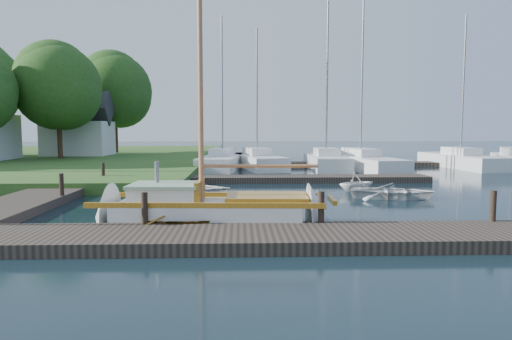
{
  "coord_description": "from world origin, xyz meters",
  "views": [
    {
      "loc": [
        -0.58,
        -16.49,
        2.7
      ],
      "look_at": [
        0.0,
        0.0,
        1.2
      ],
      "focal_mm": 32.0,
      "sensor_mm": 36.0,
      "label": 1
    }
  ],
  "objects_px": {
    "marina_boat_3": "(360,161)",
    "tree_3": "(58,86)",
    "mooring_post_5": "(103,171)",
    "marina_boat_5": "(460,159)",
    "sailboat": "(215,214)",
    "tender_d": "(357,180)",
    "marina_boat_0": "(223,160)",
    "mooring_post_2": "(321,207)",
    "mooring_post_1": "(145,208)",
    "mooring_post_3": "(493,206)",
    "mooring_post_4": "(62,184)",
    "tender_c": "(392,190)",
    "tree_7": "(115,90)",
    "marina_boat_1": "(257,160)",
    "house_c": "(78,130)",
    "tender_a": "(179,187)",
    "marina_boat_2": "(326,160)",
    "dinghy": "(182,215)"
  },
  "relations": [
    {
      "from": "tender_c",
      "to": "marina_boat_2",
      "type": "height_order",
      "value": "marina_boat_2"
    },
    {
      "from": "mooring_post_1",
      "to": "mooring_post_3",
      "type": "bearing_deg",
      "value": 0.0
    },
    {
      "from": "mooring_post_1",
      "to": "sailboat",
      "type": "xyz_separation_m",
      "value": [
        1.72,
        1.01,
        -0.36
      ]
    },
    {
      "from": "house_c",
      "to": "dinghy",
      "type": "bearing_deg",
      "value": -65.75
    },
    {
      "from": "marina_boat_2",
      "to": "house_c",
      "type": "xyz_separation_m",
      "value": [
        -19.22,
        8.05,
        2.0
      ]
    },
    {
      "from": "dinghy",
      "to": "mooring_post_2",
      "type": "bearing_deg",
      "value": -95.1
    },
    {
      "from": "mooring_post_2",
      "to": "tender_d",
      "type": "bearing_deg",
      "value": 69.35
    },
    {
      "from": "marina_boat_3",
      "to": "tree_3",
      "type": "xyz_separation_m",
      "value": [
        -21.44,
        4.51,
        5.24
      ]
    },
    {
      "from": "mooring_post_1",
      "to": "tender_c",
      "type": "bearing_deg",
      "value": 35.32
    },
    {
      "from": "tender_c",
      "to": "marina_boat_1",
      "type": "distance_m",
      "value": 14.55
    },
    {
      "from": "marina_boat_2",
      "to": "marina_boat_3",
      "type": "height_order",
      "value": "marina_boat_3"
    },
    {
      "from": "mooring_post_4",
      "to": "tree_7",
      "type": "height_order",
      "value": "tree_7"
    },
    {
      "from": "tender_a",
      "to": "marina_boat_2",
      "type": "xyz_separation_m",
      "value": [
        8.2,
        12.68,
        0.16
      ]
    },
    {
      "from": "house_c",
      "to": "mooring_post_4",
      "type": "bearing_deg",
      "value": -72.35
    },
    {
      "from": "mooring_post_4",
      "to": "marina_boat_2",
      "type": "bearing_deg",
      "value": 48.78
    },
    {
      "from": "marina_boat_0",
      "to": "dinghy",
      "type": "bearing_deg",
      "value": -174.11
    },
    {
      "from": "mooring_post_1",
      "to": "dinghy",
      "type": "distance_m",
      "value": 1.14
    },
    {
      "from": "marina_boat_2",
      "to": "tender_a",
      "type": "bearing_deg",
      "value": 148.6
    },
    {
      "from": "tender_c",
      "to": "marina_boat_2",
      "type": "relative_size",
      "value": 0.27
    },
    {
      "from": "mooring_post_3",
      "to": "tree_3",
      "type": "distance_m",
      "value": 30.94
    },
    {
      "from": "tender_a",
      "to": "marina_boat_0",
      "type": "bearing_deg",
      "value": 1.63
    },
    {
      "from": "tender_c",
      "to": "tree_7",
      "type": "relative_size",
      "value": 0.34
    },
    {
      "from": "marina_boat_1",
      "to": "mooring_post_1",
      "type": "bearing_deg",
      "value": 156.07
    },
    {
      "from": "tender_c",
      "to": "house_c",
      "type": "distance_m",
      "value": 28.7
    },
    {
      "from": "sailboat",
      "to": "tree_7",
      "type": "xyz_separation_m",
      "value": [
        -10.72,
        30.04,
        5.86
      ]
    },
    {
      "from": "mooring_post_5",
      "to": "marina_boat_5",
      "type": "distance_m",
      "value": 23.75
    },
    {
      "from": "sailboat",
      "to": "marina_boat_3",
      "type": "relative_size",
      "value": 0.78
    },
    {
      "from": "mooring_post_2",
      "to": "tree_7",
      "type": "xyz_separation_m",
      "value": [
        -13.5,
        31.05,
        5.5
      ]
    },
    {
      "from": "dinghy",
      "to": "marina_boat_3",
      "type": "xyz_separation_m",
      "value": [
        9.6,
        17.83,
        0.19
      ]
    },
    {
      "from": "marina_boat_3",
      "to": "tree_3",
      "type": "relative_size",
      "value": 1.45
    },
    {
      "from": "dinghy",
      "to": "tender_a",
      "type": "bearing_deg",
      "value": 14.27
    },
    {
      "from": "tender_d",
      "to": "marina_boat_0",
      "type": "distance_m",
      "value": 12.94
    },
    {
      "from": "mooring_post_1",
      "to": "tender_a",
      "type": "bearing_deg",
      "value": 89.82
    },
    {
      "from": "dinghy",
      "to": "tree_3",
      "type": "bearing_deg",
      "value": 33.79
    },
    {
      "from": "tender_a",
      "to": "marina_boat_3",
      "type": "distance_m",
      "value": 16.1
    },
    {
      "from": "mooring_post_2",
      "to": "tree_7",
      "type": "distance_m",
      "value": 34.3
    },
    {
      "from": "sailboat",
      "to": "mooring_post_2",
      "type": "bearing_deg",
      "value": -17.3
    },
    {
      "from": "mooring_post_3",
      "to": "mooring_post_4",
      "type": "bearing_deg",
      "value": 158.96
    },
    {
      "from": "sailboat",
      "to": "mooring_post_5",
      "type": "bearing_deg",
      "value": 125.15
    },
    {
      "from": "sailboat",
      "to": "marina_boat_5",
      "type": "bearing_deg",
      "value": 51.88
    },
    {
      "from": "marina_boat_1",
      "to": "house_c",
      "type": "xyz_separation_m",
      "value": [
        -14.57,
        7.34,
        2.02
      ]
    },
    {
      "from": "marina_boat_3",
      "to": "house_c",
      "type": "height_order",
      "value": "marina_boat_3"
    },
    {
      "from": "mooring_post_4",
      "to": "mooring_post_5",
      "type": "relative_size",
      "value": 1.0
    },
    {
      "from": "tree_3",
      "to": "tender_a",
      "type": "bearing_deg",
      "value": -56.71
    },
    {
      "from": "mooring_post_2",
      "to": "house_c",
      "type": "relative_size",
      "value": 0.15
    },
    {
      "from": "tender_c",
      "to": "tree_3",
      "type": "height_order",
      "value": "tree_3"
    },
    {
      "from": "mooring_post_4",
      "to": "marina_boat_1",
      "type": "xyz_separation_m",
      "value": [
        7.57,
        14.66,
        -0.14
      ]
    },
    {
      "from": "mooring_post_5",
      "to": "sailboat",
      "type": "relative_size",
      "value": 0.08
    },
    {
      "from": "sailboat",
      "to": "tender_c",
      "type": "distance_m",
      "value": 8.24
    },
    {
      "from": "tender_a",
      "to": "tender_c",
      "type": "relative_size",
      "value": 1.27
    }
  ]
}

